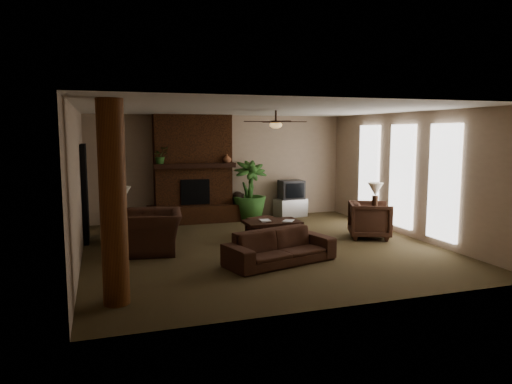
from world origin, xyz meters
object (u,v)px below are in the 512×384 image
object	(u,v)px
sofa	(280,242)
side_table_right	(373,222)
log_column	(113,204)
coffee_table	(272,223)
lamp_left	(123,196)
tv_stand	(290,208)
armchair_left	(154,225)
armchair_right	(370,218)
ottoman	(264,227)
floor_vase	(238,204)
side_table_left	(124,229)
lamp_right	(375,191)
floor_plant	(250,204)

from	to	relation	value
sofa	side_table_right	bearing A→B (deg)	13.25
log_column	coffee_table	size ratio (longest dim) A/B	2.33
side_table_right	lamp_left	bearing A→B (deg)	169.67
tv_stand	lamp_left	size ratio (longest dim) A/B	1.31
armchair_left	armchair_right	distance (m)	4.73
ottoman	tv_stand	size ratio (longest dim) A/B	0.71
tv_stand	floor_vase	bearing A→B (deg)	167.88
sofa	armchair_right	distance (m)	2.95
sofa	coffee_table	xyz separation A→B (m)	(0.49, 1.75, -0.03)
log_column	armchair_right	xyz separation A→B (m)	(5.53, 2.49, -0.95)
lamp_left	armchair_left	bearing A→B (deg)	-63.50
tv_stand	log_column	bearing A→B (deg)	-142.55
sofa	side_table_left	bearing A→B (deg)	119.57
lamp_left	coffee_table	bearing A→B (deg)	-15.58
log_column	armchair_left	size ratio (longest dim) A/B	2.25
ottoman	lamp_right	xyz separation A→B (m)	(2.48, -0.64, 0.80)
armchair_left	side_table_left	bearing A→B (deg)	-145.38
coffee_table	ottoman	world-z (taller)	coffee_table
floor_vase	lamp_left	bearing A→B (deg)	-150.20
log_column	side_table_right	distance (m)	6.54
ottoman	side_table_left	world-z (taller)	side_table_left
tv_stand	side_table_right	size ratio (longest dim) A/B	1.55
log_column	lamp_right	size ratio (longest dim) A/B	4.31
log_column	armchair_right	size ratio (longest dim) A/B	3.14
ottoman	side_table_left	distance (m)	3.11
log_column	tv_stand	xyz separation A→B (m)	(4.86, 5.53, -1.15)
floor_plant	armchair_right	bearing A→B (deg)	-56.17
coffee_table	lamp_left	size ratio (longest dim) A/B	1.85
sofa	floor_vase	size ratio (longest dim) A/B	2.65
side_table_right	armchair_right	bearing A→B (deg)	-131.71
floor_vase	floor_plant	xyz separation A→B (m)	(0.28, -0.20, 0.01)
lamp_right	coffee_table	bearing A→B (deg)	176.53
side_table_right	sofa	bearing A→B (deg)	-151.23
ottoman	lamp_left	bearing A→B (deg)	173.18
sofa	armchair_right	world-z (taller)	armchair_right
armchair_left	floor_vase	xyz separation A→B (m)	(2.53, 2.80, -0.11)
lamp_left	lamp_right	bearing A→B (deg)	-10.30
log_column	side_table_left	world-z (taller)	log_column
lamp_right	ottoman	bearing A→B (deg)	165.48
floor_plant	lamp_right	bearing A→B (deg)	-48.93
armchair_left	tv_stand	xyz separation A→B (m)	(4.06, 2.77, -0.29)
ottoman	floor_plant	distance (m)	1.95
sofa	ottoman	world-z (taller)	sofa
log_column	side_table_left	size ratio (longest dim) A/B	5.09
lamp_right	side_table_left	bearing A→B (deg)	169.92
sofa	tv_stand	size ratio (longest dim) A/B	2.40
armchair_left	log_column	bearing A→B (deg)	-8.92
armchair_right	coffee_table	size ratio (longest dim) A/B	0.74
coffee_table	side_table_right	size ratio (longest dim) A/B	2.18
coffee_table	lamp_left	xyz separation A→B (m)	(-3.09, 0.86, 0.63)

